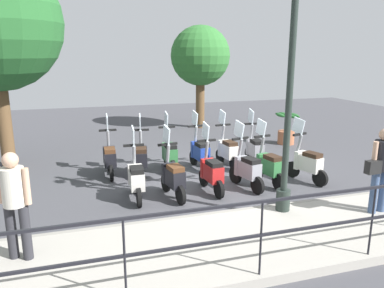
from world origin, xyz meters
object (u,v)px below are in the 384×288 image
scooter_near_0 (307,163)px  scooter_far_0 (254,149)px  pedestrian_with_bag (381,164)px  scooter_near_1 (268,165)px  scooter_far_4 (141,157)px  tree_distant (200,57)px  scooter_far_3 (169,153)px  scooter_near_2 (247,168)px  scooter_near_3 (211,171)px  lamp_post_near (289,104)px  scooter_near_4 (173,176)px  scooter_near_5 (136,178)px  potted_palm (286,131)px  scooter_far_2 (200,152)px  scooter_far_5 (110,157)px  pedestrian_distant (15,198)px  scooter_far_1 (227,150)px

scooter_near_0 → scooter_far_0: 1.70m
pedestrian_with_bag → scooter_near_1: bearing=20.0°
scooter_near_1 → scooter_far_0: size_ratio=1.00×
pedestrian_with_bag → scooter_far_4: pedestrian_with_bag is taller
tree_distant → scooter_far_3: (-5.41, 2.62, -2.42)m
scooter_near_2 → scooter_near_3: (0.02, 0.85, 0.00)m
scooter_far_3 → scooter_far_0: bearing=-94.2°
lamp_post_near → pedestrian_with_bag: (-0.59, -1.62, -1.09)m
scooter_near_4 → scooter_near_5: size_ratio=1.00×
scooter_near_1 → scooter_far_0: 1.58m
potted_palm → scooter_near_0: scooter_near_0 is taller
scooter_near_2 → scooter_far_3: (1.81, 1.37, 0.00)m
lamp_post_near → scooter_far_0: (3.21, -0.98, -1.68)m
tree_distant → scooter_far_0: bearing=177.3°
tree_distant → scooter_far_2: tree_distant is taller
scooter_near_3 → scooter_far_5: bearing=43.8°
scooter_near_4 → pedestrian_distant: bearing=117.0°
lamp_post_near → scooter_near_1: size_ratio=2.94×
scooter_far_3 → scooter_near_0: bearing=-120.2°
scooter_near_1 → scooter_near_5: 3.10m
scooter_near_4 → scooter_far_0: (1.65, -2.73, 0.00)m
pedestrian_distant → scooter_near_5: pedestrian_distant is taller
scooter_near_2 → scooter_far_0: (1.59, -0.98, 0.00)m
potted_palm → scooter_near_0: size_ratio=0.69×
scooter_near_3 → scooter_near_1: bearing=-93.1°
scooter_far_0 → scooter_far_2: same height
scooter_near_2 → scooter_far_5: (1.85, 2.91, 0.00)m
scooter_near_3 → scooter_far_1: bearing=-37.3°
scooter_near_0 → scooter_near_4: bearing=73.8°
pedestrian_with_bag → pedestrian_distant: 6.13m
scooter_near_1 → scooter_far_3: (1.75, 1.96, 0.00)m
tree_distant → scooter_far_5: size_ratio=2.68×
pedestrian_distant → scooter_far_3: 5.00m
scooter_far_3 → scooter_far_4: same height
scooter_near_0 → pedestrian_distant: bearing=91.2°
scooter_far_1 → scooter_far_4: 2.34m
scooter_far_3 → scooter_far_2: bearing=-95.0°
scooter_far_1 → tree_distant: bearing=-16.3°
lamp_post_near → scooter_far_3: size_ratio=2.94×
scooter_far_0 → scooter_far_3: same height
potted_palm → scooter_near_5: scooter_near_5 is taller
potted_palm → scooter_near_0: (-3.58, 1.57, 0.04)m
pedestrian_distant → potted_palm: (5.63, -7.67, -0.63)m
scooter_near_4 → scooter_far_3: 1.91m
scooter_far_5 → scooter_near_0: bearing=-111.2°
scooter_far_2 → scooter_far_3: 0.81m
lamp_post_near → potted_palm: size_ratio=4.27×
potted_palm → scooter_near_0: bearing=156.4°
pedestrian_distant → scooter_far_4: size_ratio=1.03×
tree_distant → scooter_near_5: (-7.16, 3.76, -2.42)m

